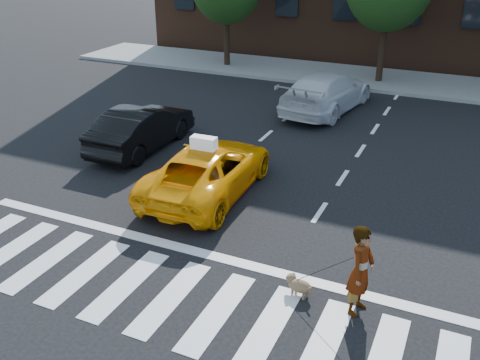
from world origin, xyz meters
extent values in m
plane|color=black|center=(0.00, 0.00, 0.00)|extent=(120.00, 120.00, 0.00)
cube|color=silver|center=(0.00, 0.00, 0.01)|extent=(13.00, 2.40, 0.01)
cube|color=silver|center=(0.00, 1.60, 0.01)|extent=(12.00, 0.30, 0.01)
cube|color=slate|center=(0.00, 17.50, 0.07)|extent=(30.00, 4.00, 0.15)
cylinder|color=black|center=(-7.00, 17.00, 1.62)|extent=(0.28, 0.28, 3.25)
cylinder|color=black|center=(0.50, 17.00, 1.77)|extent=(0.28, 0.28, 3.55)
imported|color=#FC9E05|center=(-1.40, 4.28, 0.65)|extent=(2.33, 4.76, 1.30)
imported|color=black|center=(-4.73, 6.17, 0.69)|extent=(1.47, 4.18, 1.37)
imported|color=silver|center=(-0.57, 12.30, 0.74)|extent=(2.73, 5.32, 1.48)
imported|color=#999999|center=(3.29, 1.10, 0.88)|extent=(0.53, 0.70, 1.75)
ellipsoid|color=#916C4A|center=(2.20, 1.10, 0.20)|extent=(0.52, 0.40, 0.26)
sphere|color=#916C4A|center=(1.99, 1.19, 0.27)|extent=(0.25, 0.25, 0.19)
sphere|color=#916C4A|center=(1.92, 1.21, 0.24)|extent=(0.12, 0.12, 0.09)
cylinder|color=#916C4A|center=(2.41, 1.01, 0.27)|extent=(0.14, 0.09, 0.11)
sphere|color=#916C4A|center=(2.01, 1.24, 0.33)|extent=(0.09, 0.09, 0.07)
sphere|color=#916C4A|center=(1.97, 1.13, 0.33)|extent=(0.09, 0.09, 0.07)
cylinder|color=#916C4A|center=(2.05, 1.10, 0.06)|extent=(0.06, 0.06, 0.12)
cylinder|color=#916C4A|center=(2.10, 1.20, 0.06)|extent=(0.06, 0.06, 0.12)
cylinder|color=#916C4A|center=(2.31, 1.00, 0.06)|extent=(0.06, 0.06, 0.12)
cylinder|color=#916C4A|center=(2.35, 1.10, 0.06)|extent=(0.06, 0.06, 0.12)
cube|color=white|center=(-1.40, 4.08, 1.46)|extent=(0.66, 0.30, 0.32)
camera|label=1|loc=(4.59, -6.88, 6.34)|focal=40.00mm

